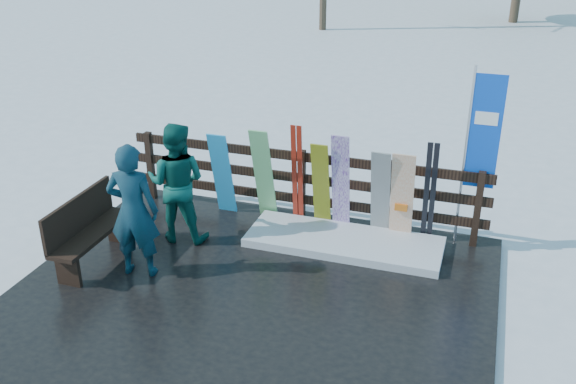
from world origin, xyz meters
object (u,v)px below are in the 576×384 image
(snowboard_1, at_px, (264,175))
(snowboard_4, at_px, (380,195))
(bench, at_px, (87,228))
(rental_flag, at_px, (480,139))
(snowboard_3, at_px, (341,184))
(person_back, at_px, (177,183))
(snowboard_2, at_px, (321,186))
(snowboard_5, at_px, (402,198))
(snowboard_0, at_px, (222,174))
(person_front, at_px, (133,211))

(snowboard_1, bearing_deg, snowboard_4, 0.00)
(bench, distance_m, rental_flag, 5.46)
(bench, distance_m, snowboard_3, 3.60)
(bench, bearing_deg, snowboard_3, 31.96)
(bench, distance_m, person_back, 1.37)
(snowboard_2, bearing_deg, snowboard_4, 0.00)
(bench, height_order, snowboard_4, snowboard_4)
(snowboard_5, xyz_separation_m, person_back, (-3.08, -0.90, 0.19))
(snowboard_1, bearing_deg, bench, -134.21)
(snowboard_0, distance_m, snowboard_1, 0.69)
(snowboard_3, distance_m, snowboard_4, 0.60)
(snowboard_4, height_order, person_back, person_back)
(snowboard_4, xyz_separation_m, snowboard_5, (0.31, 0.00, -0.00))
(snowboard_1, bearing_deg, snowboard_2, 0.00)
(snowboard_1, height_order, snowboard_3, snowboard_3)
(snowboard_1, distance_m, snowboard_2, 0.90)
(snowboard_0, bearing_deg, person_back, -108.80)
(snowboard_5, height_order, person_back, person_back)
(snowboard_5, bearing_deg, person_front, -148.51)
(person_front, bearing_deg, snowboard_1, -129.65)
(person_back, bearing_deg, bench, 40.86)
(bench, xyz_separation_m, person_front, (0.78, -0.04, 0.40))
(snowboard_0, xyz_separation_m, snowboard_4, (2.47, 0.00, 0.01))
(snowboard_3, bearing_deg, snowboard_4, 0.00)
(snowboard_0, relative_size, snowboard_2, 0.98)
(snowboard_0, xyz_separation_m, snowboard_3, (1.88, 0.00, 0.09))
(snowboard_3, height_order, snowboard_4, snowboard_3)
(snowboard_3, relative_size, snowboard_4, 1.12)
(snowboard_0, height_order, snowboard_4, snowboard_4)
(snowboard_5, xyz_separation_m, rental_flag, (0.95, 0.27, 0.91))
(snowboard_4, distance_m, rental_flag, 1.57)
(person_front, bearing_deg, snowboard_5, -159.24)
(snowboard_2, relative_size, snowboard_4, 1.02)
(snowboard_1, distance_m, person_front, 2.22)
(snowboard_2, height_order, rental_flag, rental_flag)
(snowboard_1, relative_size, person_back, 0.90)
(snowboard_2, xyz_separation_m, person_back, (-1.89, -0.90, 0.17))
(snowboard_3, bearing_deg, person_back, -157.69)
(snowboard_1, relative_size, snowboard_2, 1.10)
(snowboard_0, relative_size, snowboard_4, 1.00)
(snowboard_4, xyz_separation_m, person_back, (-2.77, -0.90, 0.18))
(snowboard_4, bearing_deg, snowboard_3, 180.00)
(bench, xyz_separation_m, rental_flag, (4.89, 2.17, 1.09))
(snowboard_1, relative_size, person_front, 0.87)
(snowboard_0, bearing_deg, snowboard_4, 0.00)
(snowboard_5, bearing_deg, person_back, -163.79)
(snowboard_2, bearing_deg, bench, -145.36)
(snowboard_2, bearing_deg, snowboard_0, -180.00)
(snowboard_1, distance_m, snowboard_3, 1.19)
(snowboard_3, bearing_deg, person_front, -139.46)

